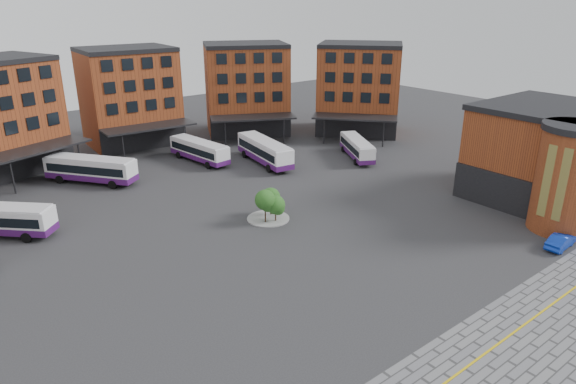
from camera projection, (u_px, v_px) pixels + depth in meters
ground at (334, 270)px, 43.26m from camera, size 160.00×160.00×0.00m
yellow_line at (501, 342)px, 34.22m from camera, size 26.00×0.15×0.02m
main_building at (103, 116)px, 65.75m from camera, size 94.14×42.48×14.60m
east_building at (546, 156)px, 55.92m from camera, size 17.40×15.40×10.60m
tree_island at (271, 203)px, 52.28m from camera, size 4.40×4.40×3.57m
bus_c at (91, 169)px, 62.92m from camera, size 8.95×10.82×3.24m
bus_d at (199, 150)px, 71.08m from camera, size 3.76×10.76×2.97m
bus_e at (265, 151)px, 70.24m from camera, size 4.49×11.99×3.30m
bus_f at (357, 148)px, 72.71m from camera, size 6.74×9.73×2.78m
blue_car at (561, 241)px, 46.89m from camera, size 4.07×1.66×1.31m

